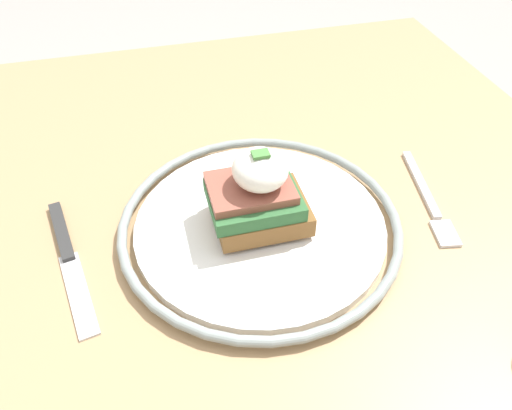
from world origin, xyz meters
TOP-DOWN VIEW (x-y plane):
  - dining_table at (0.00, 0.00)m, footprint 0.83×0.86m
  - plate at (0.00, 0.02)m, footprint 0.29×0.29m
  - sandwich at (0.00, 0.02)m, footprint 0.09×0.07m
  - fork at (-0.19, 0.03)m, footprint 0.04×0.15m
  - knife at (0.19, 0.01)m, footprint 0.05×0.18m

SIDE VIEW (x-z plane):
  - dining_table at x=0.00m, z-range 0.24..0.96m
  - fork at x=-0.19m, z-range 0.72..0.73m
  - knife at x=0.19m, z-range 0.72..0.73m
  - plate at x=0.00m, z-range 0.72..0.74m
  - sandwich at x=0.00m, z-range 0.73..0.81m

